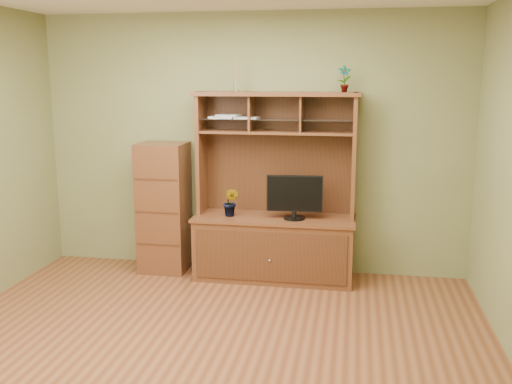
# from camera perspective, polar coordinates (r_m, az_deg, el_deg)

# --- Properties ---
(room) EXTENTS (4.54, 4.04, 2.74)m
(room) POSITION_cam_1_polar(r_m,az_deg,el_deg) (4.08, -5.52, 1.59)
(room) COLOR brown
(room) RESTS_ON ground
(media_hutch) EXTENTS (1.66, 0.61, 1.90)m
(media_hutch) POSITION_cam_1_polar(r_m,az_deg,el_deg) (5.86, 1.86, -3.64)
(media_hutch) COLOR #4F2916
(media_hutch) RESTS_ON room
(monitor) EXTENTS (0.56, 0.21, 0.44)m
(monitor) POSITION_cam_1_polar(r_m,az_deg,el_deg) (5.67, 3.88, -0.43)
(monitor) COLOR black
(monitor) RESTS_ON media_hutch
(orchid_plant) EXTENTS (0.19, 0.17, 0.29)m
(orchid_plant) POSITION_cam_1_polar(r_m,az_deg,el_deg) (5.79, -2.52, -1.03)
(orchid_plant) COLOR #2E5A1F
(orchid_plant) RESTS_ON media_hutch
(top_plant) EXTENTS (0.15, 0.11, 0.26)m
(top_plant) POSITION_cam_1_polar(r_m,az_deg,el_deg) (5.68, 8.81, 11.14)
(top_plant) COLOR #305F21
(top_plant) RESTS_ON media_hutch
(reed_diffuser) EXTENTS (0.06, 0.06, 0.30)m
(reed_diffuser) POSITION_cam_1_polar(r_m,az_deg,el_deg) (5.80, -1.98, 11.17)
(reed_diffuser) COLOR silver
(reed_diffuser) RESTS_ON media_hutch
(magazines) EXTENTS (0.50, 0.21, 0.04)m
(magazines) POSITION_cam_1_polar(r_m,az_deg,el_deg) (5.83, -2.41, 7.53)
(magazines) COLOR silver
(magazines) RESTS_ON media_hutch
(side_cabinet) EXTENTS (0.49, 0.45, 1.37)m
(side_cabinet) POSITION_cam_1_polar(r_m,az_deg,el_deg) (6.12, -9.19, -1.54)
(side_cabinet) COLOR #4F2916
(side_cabinet) RESTS_ON room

